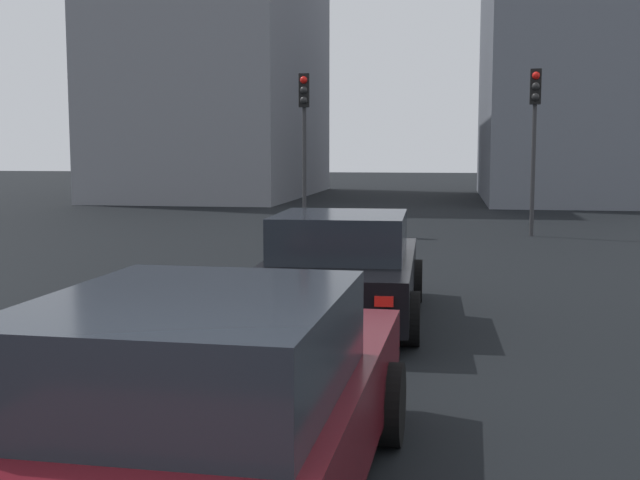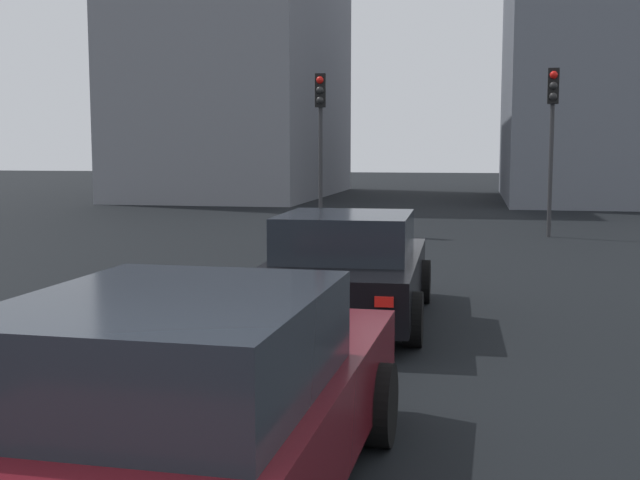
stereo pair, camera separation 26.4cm
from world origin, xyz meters
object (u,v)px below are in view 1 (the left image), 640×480
car_maroon_second (206,412)px  traffic_light_near_right (304,119)px  car_black_lead (342,268)px  traffic_light_near_left (535,117)px

car_maroon_second → traffic_light_near_right: 17.58m
car_maroon_second → traffic_light_near_right: size_ratio=1.12×
car_black_lead → traffic_light_near_left: (11.12, -3.54, 2.41)m
car_maroon_second → traffic_light_near_left: (17.07, -3.56, 2.40)m
car_black_lead → traffic_light_near_right: 11.82m
car_black_lead → traffic_light_near_right: bearing=11.4°
car_black_lead → traffic_light_near_right: size_ratio=1.03×
car_black_lead → traffic_light_near_left: traffic_light_near_left is taller
car_maroon_second → traffic_light_near_right: (17.23, 2.53, 2.39)m
traffic_light_near_left → traffic_light_near_right: (0.16, 6.09, -0.01)m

